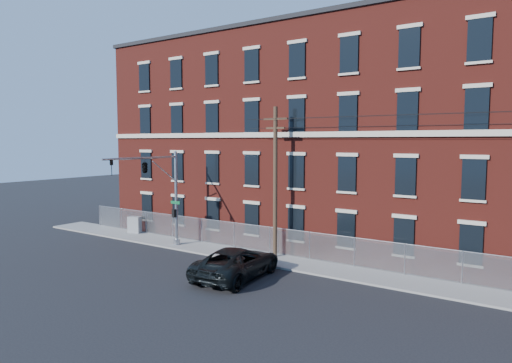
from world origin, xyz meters
The scene contains 8 objects.
ground centered at (0.00, 0.00, 0.00)m, with size 140.00×140.00×0.00m, color black.
sidewalk centered at (12.00, 5.00, 0.06)m, with size 65.00×3.00×0.12m, color gray.
mill_building centered at (12.00, 13.93, 8.15)m, with size 55.30×14.32×16.30m.
chain_link_fence centered at (12.00, 6.30, 1.06)m, with size 59.06×0.06×1.85m.
traffic_signal_mast centered at (-6.00, 2.18, 5.39)m, with size 0.90×6.75×7.00m.
utility_pole_near centered at (2.00, 5.60, 5.34)m, with size 1.80×0.28×10.00m.
pickup_truck centered at (2.51, 0.60, 0.89)m, with size 2.94×6.37×1.77m, color black.
utility_cabinet centered at (-12.04, 5.71, 0.81)m, with size 1.10×0.55×1.38m, color gray.
Camera 1 is at (18.01, -20.23, 7.88)m, focal length 32.24 mm.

